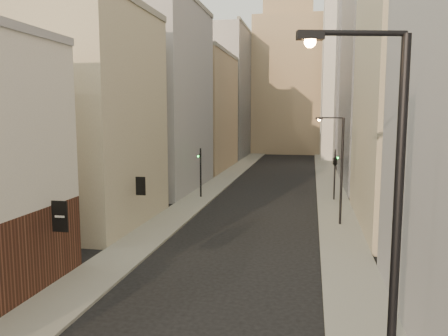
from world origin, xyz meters
TOP-DOWN VIEW (x-y plane):
  - sidewalk_left at (-6.50, 55.00)m, footprint 3.00×140.00m
  - sidewalk_right at (6.50, 55.00)m, footprint 3.00×140.00m
  - left_bldg_beige at (-12.00, 26.00)m, footprint 8.00×12.00m
  - left_bldg_grey at (-12.00, 42.00)m, footprint 8.00×16.00m
  - left_bldg_tan at (-12.00, 60.00)m, footprint 8.00×18.00m
  - left_bldg_wingrid at (-12.00, 80.00)m, footprint 8.00×20.00m
  - right_bldg_beige at (12.00, 30.00)m, footprint 8.00×16.00m
  - right_bldg_wingrid at (12.00, 50.00)m, footprint 8.00×20.00m
  - highrise at (18.00, 78.00)m, footprint 21.00×23.00m
  - clock_tower at (-1.00, 92.00)m, footprint 14.00×14.00m
  - white_tower at (10.00, 78.00)m, footprint 8.00×8.00m
  - streetlamp_near at (6.18, 6.88)m, footprint 2.68×0.86m
  - streetlamp_mid at (6.37, 28.95)m, footprint 2.08×0.76m
  - traffic_light_left at (-6.41, 37.33)m, footprint 0.58×0.50m
  - traffic_light_right at (6.58, 38.50)m, footprint 0.81×0.81m

SIDE VIEW (x-z plane):
  - sidewalk_left at x=-6.50m, z-range 0.00..0.15m
  - sidewalk_right at x=6.50m, z-range 0.00..0.15m
  - traffic_light_left at x=-6.41m, z-range 1.04..6.04m
  - traffic_light_right at x=6.58m, z-range 1.41..6.41m
  - streetlamp_mid at x=6.37m, z-range 0.58..8.75m
  - streetlamp_near at x=6.18m, z-range 0.74..11.13m
  - left_bldg_beige at x=-12.00m, z-range 0.00..16.00m
  - left_bldg_tan at x=-12.00m, z-range 0.00..17.00m
  - left_bldg_grey at x=-12.00m, z-range 0.00..20.00m
  - right_bldg_beige at x=12.00m, z-range 0.00..20.00m
  - left_bldg_wingrid at x=-12.00m, z-range 0.00..24.00m
  - right_bldg_wingrid at x=12.00m, z-range 0.00..26.00m
  - clock_tower at x=-1.00m, z-range -4.82..40.08m
  - white_tower at x=10.00m, z-range -2.14..39.36m
  - highrise at x=18.00m, z-range 0.06..51.26m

